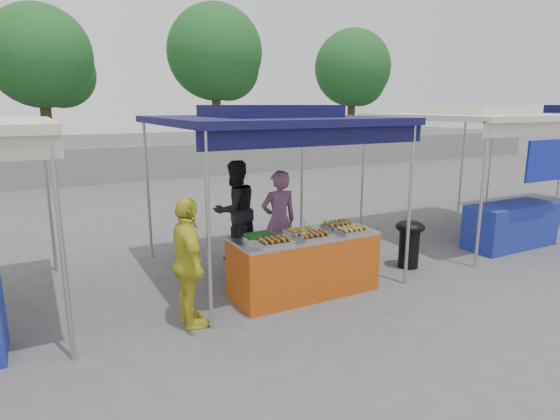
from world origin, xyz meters
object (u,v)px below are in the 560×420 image
cooking_pot (239,232)px  customer_person (189,263)px  vendor_woman (279,221)px  helper_man (235,210)px  vendor_table (304,264)px  wok_burner (409,239)px

cooking_pot → customer_person: 1.04m
vendor_woman → customer_person: size_ratio=1.02×
helper_man → customer_person: helper_man is taller
cooking_pot → vendor_woman: vendor_woman is taller
vendor_table → wok_burner: (2.05, 0.12, 0.04)m
cooking_pot → helper_man: size_ratio=0.13×
vendor_table → cooking_pot: size_ratio=9.04×
cooking_pot → customer_person: customer_person is taller
helper_man → vendor_table: bearing=85.1°
vendor_table → vendor_woman: bearing=81.8°
cooking_pot → helper_man: 1.64m
vendor_woman → customer_person: vendor_woman is taller
vendor_woman → customer_person: (-1.84, -1.24, -0.02)m
vendor_table → helper_man: (-0.23, 1.86, 0.42)m
vendor_table → helper_man: size_ratio=1.19×
wok_burner → customer_person: customer_person is taller
wok_burner → vendor_woman: bearing=153.4°
vendor_woman → helper_man: 0.93m
vendor_table → customer_person: (-1.69, -0.22, 0.35)m
customer_person → vendor_woman: bearing=-55.2°
vendor_woman → helper_man: bearing=-61.1°
vendor_table → helper_man: 1.92m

